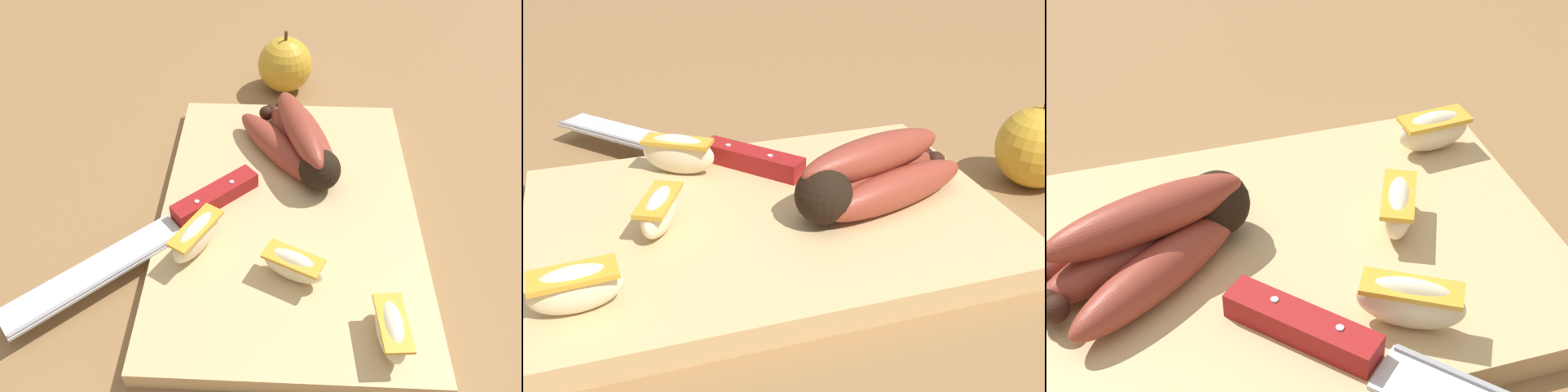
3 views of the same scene
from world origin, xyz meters
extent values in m
plane|color=olive|center=(0.00, 0.00, 0.00)|extent=(6.00, 6.00, 0.00)
cube|color=tan|center=(-0.01, 0.01, 0.01)|extent=(0.38, 0.27, 0.02)
sphere|color=black|center=(0.03, -0.02, 0.05)|extent=(0.05, 0.05, 0.05)
ellipsoid|color=brown|center=(0.09, -0.01, 0.04)|extent=(0.15, 0.07, 0.03)
sphere|color=black|center=(0.15, 0.02, 0.04)|extent=(0.02, 0.02, 0.02)
ellipsoid|color=brown|center=(0.08, 0.00, 0.04)|extent=(0.15, 0.09, 0.03)
sphere|color=black|center=(0.14, 0.03, 0.04)|extent=(0.02, 0.02, 0.02)
ellipsoid|color=brown|center=(0.07, 0.02, 0.04)|extent=(0.14, 0.11, 0.03)
sphere|color=black|center=(0.14, 0.04, 0.04)|extent=(0.02, 0.02, 0.02)
ellipsoid|color=brown|center=(0.08, 0.00, 0.06)|extent=(0.14, 0.07, 0.03)
cube|color=silver|center=(-0.10, 0.19, 0.02)|extent=(0.15, 0.16, 0.00)
cube|color=#99999E|center=(-0.11, 0.18, 0.02)|extent=(0.12, 0.13, 0.00)
cube|color=maroon|center=(0.00, 0.09, 0.03)|extent=(0.08, 0.09, 0.02)
cylinder|color=#B2B2B7|center=(0.01, 0.07, 0.04)|extent=(0.01, 0.01, 0.00)
cylinder|color=#B2B2B7|center=(-0.02, 0.10, 0.04)|extent=(0.00, 0.01, 0.00)
ellipsoid|color=beige|center=(-0.16, -0.07, 0.04)|extent=(0.06, 0.03, 0.03)
cube|color=gold|center=(-0.16, -0.07, 0.05)|extent=(0.06, 0.03, 0.00)
ellipsoid|color=beige|center=(-0.06, 0.10, 0.04)|extent=(0.07, 0.05, 0.04)
cube|color=gold|center=(-0.06, 0.10, 0.05)|extent=(0.06, 0.05, 0.00)
ellipsoid|color=beige|center=(-0.09, 0.01, 0.04)|extent=(0.04, 0.06, 0.03)
cube|color=gold|center=(-0.09, 0.01, 0.05)|extent=(0.04, 0.06, 0.00)
sphere|color=gold|center=(0.25, 0.02, 0.04)|extent=(0.08, 0.08, 0.08)
cylinder|color=#4C3319|center=(0.25, 0.02, 0.08)|extent=(0.00, 0.00, 0.01)
camera|label=1|loc=(-0.38, 0.02, 0.41)|focal=35.18mm
camera|label=2|loc=(-0.12, -0.40, 0.27)|focal=42.50mm
camera|label=3|loc=(0.09, 0.41, 0.39)|focal=55.68mm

